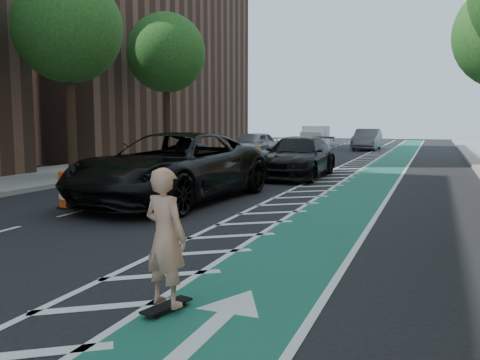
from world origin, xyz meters
The scene contains 18 objects.
ground centered at (0.00, 0.00, 0.00)m, with size 120.00×120.00×0.00m, color black.
bike_lane centered at (3.00, 10.00, 0.01)m, with size 2.00×90.00×0.01m, color #195748.
buffer_strip centered at (1.50, 10.00, 0.01)m, with size 1.40×90.00×0.01m, color silver.
sidewalk_left centered at (-9.50, 10.00, 0.07)m, with size 5.00×90.00×0.15m, color gray.
curb_left centered at (-7.05, 10.00, 0.08)m, with size 0.12×90.00×0.16m, color gray.
building_left_far centered at (-17.50, 24.00, 9.00)m, with size 14.00×22.00×18.00m, color brown.
tree_l_c centered at (-7.90, 8.00, 5.77)m, with size 4.20×4.20×7.90m.
tree_l_d centered at (-7.90, 16.00, 5.77)m, with size 4.20×4.20×7.90m.
skateboard centered at (2.30, -2.65, 0.08)m, with size 0.38×0.75×0.10m.
skateboarder centered at (2.30, -2.65, 0.94)m, with size 0.61×0.40×1.68m, color tan.
suv_near centered at (-1.77, 5.01, 0.99)m, with size 3.29×7.14×1.98m, color black.
suv_far centered at (0.00, 12.43, 0.83)m, with size 2.33×5.73×1.66m, color black.
car_silver centered at (-5.14, 21.26, 0.83)m, with size 1.97×4.90×1.67m, color #939498.
car_grey centered at (0.20, 33.29, 0.84)m, with size 1.77×5.07×1.67m, color slate.
box_truck centered at (-4.64, 36.18, 0.85)m, with size 2.26×4.54×1.84m.
barrel_a centered at (-3.80, 3.00, 0.46)m, with size 0.72×0.72×0.98m.
barrel_b centered at (-1.80, 12.20, 0.43)m, with size 0.66×0.66×0.90m.
barrel_c centered at (-4.00, 18.68, 0.43)m, with size 0.67×0.67×0.92m.
Camera 1 is at (5.28, -7.90, 2.33)m, focal length 38.00 mm.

